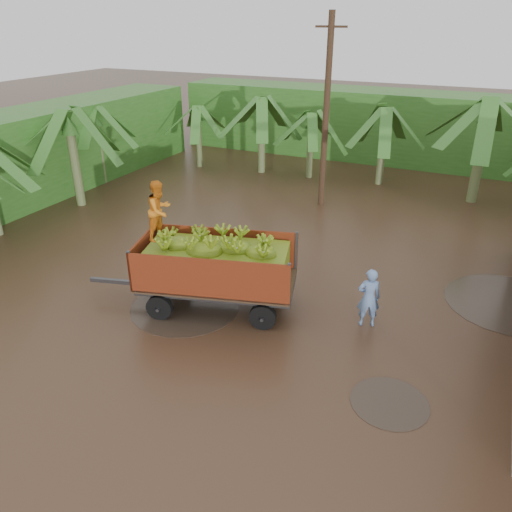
{
  "coord_description": "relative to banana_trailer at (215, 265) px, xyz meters",
  "views": [
    {
      "loc": [
        3.59,
        -11.37,
        7.2
      ],
      "look_at": [
        -1.41,
        -0.75,
        1.49
      ],
      "focal_mm": 35.0,
      "sensor_mm": 36.0,
      "label": 1
    }
  ],
  "objects": [
    {
      "name": "banana_trailer",
      "position": [
        0.0,
        0.0,
        0.0
      ],
      "size": [
        5.77,
        3.01,
        3.47
      ],
      "rotation": [
        0.0,
        0.0,
        0.27
      ],
      "color": "#9E3316",
      "rests_on": "ground"
    },
    {
      "name": "hedge_north",
      "position": [
        0.35,
        17.27,
        0.54
      ],
      "size": [
        22.0,
        3.0,
        3.6
      ],
      "primitive_type": "cube",
      "color": "#2D661E",
      "rests_on": "ground"
    },
    {
      "name": "hedge_west",
      "position": [
        -11.65,
        5.27,
        0.54
      ],
      "size": [
        3.0,
        18.0,
        3.6
      ],
      "primitive_type": "cube",
      "color": "#2D661E",
      "rests_on": "ground"
    },
    {
      "name": "utility_pole",
      "position": [
        -0.02,
        8.93,
        2.46
      ],
      "size": [
        1.2,
        0.24,
        7.34
      ],
      "color": "#47301E",
      "rests_on": "ground"
    },
    {
      "name": "banana_plants",
      "position": [
        -2.69,
        7.35,
        0.66
      ],
      "size": [
        24.4,
        21.33,
        4.45
      ],
      "color": "#2D661E",
      "rests_on": "ground"
    },
    {
      "name": "ground",
      "position": [
        2.35,
        1.27,
        -1.26
      ],
      "size": [
        100.0,
        100.0,
        0.0
      ],
      "primitive_type": "plane",
      "color": "black",
      "rests_on": "ground"
    },
    {
      "name": "man_blue",
      "position": [
        3.91,
        0.83,
        -0.46
      ],
      "size": [
        0.68,
        0.57,
        1.6
      ],
      "primitive_type": "imported",
      "rotation": [
        0.0,
        0.0,
        3.52
      ],
      "color": "#6685B9",
      "rests_on": "ground"
    }
  ]
}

